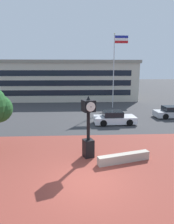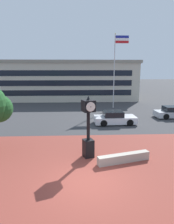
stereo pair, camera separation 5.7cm
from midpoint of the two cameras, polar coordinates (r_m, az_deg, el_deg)
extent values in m
plane|color=#38383A|center=(10.04, 0.07, -19.49)|extent=(200.00, 200.00, 0.00)
cube|color=brown|center=(11.26, -0.32, -15.72)|extent=(44.00, 10.81, 0.01)
cube|color=#ADA393|center=(11.93, 10.47, -12.92)|extent=(3.19, 1.24, 0.50)
cube|color=black|center=(12.27, 0.24, -10.43)|extent=(0.75, 0.75, 1.11)
cylinder|color=black|center=(11.79, 0.25, -4.01)|extent=(0.20, 0.20, 1.75)
cube|color=black|center=(11.51, 0.25, 1.80)|extent=(0.86, 0.86, 0.68)
cylinder|color=silver|center=(11.83, -0.41, 2.09)|extent=(0.53, 0.21, 0.55)
sphere|color=black|center=(11.85, -0.44, 2.10)|extent=(0.05, 0.05, 0.05)
cylinder|color=silver|center=(11.20, 0.95, 1.50)|extent=(0.53, 0.21, 0.55)
sphere|color=black|center=(11.18, 0.99, 1.49)|extent=(0.05, 0.05, 0.05)
cone|color=black|center=(11.44, 0.26, 4.09)|extent=(0.24, 0.24, 0.25)
cube|color=#B7BABF|center=(24.07, 23.70, -0.43)|extent=(4.24, 1.80, 0.64)
cube|color=black|center=(23.87, 23.36, 0.87)|extent=(1.96, 1.53, 0.56)
cylinder|color=black|center=(24.24, 20.06, -0.34)|extent=(0.64, 0.23, 0.64)
cylinder|color=black|center=(22.81, 21.68, -1.22)|extent=(0.64, 0.23, 0.64)
cube|color=silver|center=(19.68, 7.91, -2.14)|extent=(4.11, 1.98, 0.64)
cube|color=black|center=(19.51, 7.38, -0.56)|extent=(1.91, 1.65, 0.56)
cylinder|color=black|center=(20.83, 10.76, -1.78)|extent=(0.65, 0.24, 0.64)
cylinder|color=black|center=(19.21, 12.13, -3.02)|extent=(0.65, 0.24, 0.64)
cylinder|color=black|center=(20.31, 3.91, -1.95)|extent=(0.65, 0.24, 0.64)
cylinder|color=black|center=(18.65, 4.70, -3.25)|extent=(0.65, 0.24, 0.64)
cylinder|color=silver|center=(27.60, 7.63, 11.31)|extent=(0.12, 0.12, 9.79)
sphere|color=gold|center=(27.97, 7.94, 21.51)|extent=(0.14, 0.14, 0.14)
cube|color=navy|center=(28.10, 9.93, 20.63)|extent=(1.76, 0.02, 0.32)
cube|color=white|center=(28.05, 9.90, 19.98)|extent=(1.76, 0.02, 0.32)
cube|color=red|center=(28.01, 9.88, 19.32)|extent=(1.76, 0.02, 0.32)
cube|color=beige|center=(39.76, -8.01, 9.00)|extent=(27.20, 15.17, 6.27)
cube|color=gray|center=(39.72, -8.16, 13.88)|extent=(27.74, 15.48, 0.50)
cube|color=black|center=(32.35, -9.08, 5.47)|extent=(24.48, 0.04, 0.90)
cube|color=black|center=(32.20, -9.17, 8.24)|extent=(24.48, 0.04, 0.90)
cube|color=black|center=(32.14, -9.27, 11.03)|extent=(24.48, 0.04, 0.90)
camera|label=1|loc=(0.03, -90.14, -0.03)|focal=31.62mm
camera|label=2|loc=(0.03, 89.86, 0.03)|focal=31.62mm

